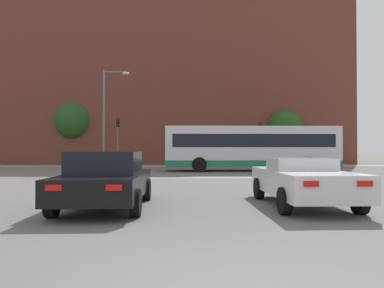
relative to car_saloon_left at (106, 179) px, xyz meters
The scene contains 12 objects.
stop_line_strip 10.51m from the car_saloon_left, 75.45° to the left, with size 9.87×0.30×0.01m, color silver.
far_pavement 24.66m from the car_saloon_left, 83.87° to the left, with size 70.97×2.50×0.01m, color gray.
brick_civic_building 36.17m from the car_saloon_left, 89.22° to the left, with size 41.02×13.02×27.70m.
car_saloon_left is the anchor object (origin of this frame).
car_roadster_right 5.20m from the car_saloon_left, ahead, with size 1.98×4.56×1.27m.
bus_crossing_lead 18.07m from the car_saloon_left, 67.27° to the left, with size 12.10×2.75×3.13m.
traffic_light_far_left 24.56m from the car_saloon_left, 98.67° to the left, with size 0.26×0.31×4.37m.
traffic_light_far_right 25.75m from the car_saloon_left, 68.95° to the left, with size 0.26×0.31×4.01m.
street_lamp_junction 17.53m from the car_saloon_left, 100.62° to the left, with size 1.87×0.36×7.18m.
pedestrian_waiting 24.86m from the car_saloon_left, 76.04° to the left, with size 0.41×0.45×1.64m.
tree_by_building 30.96m from the car_saloon_left, 107.18° to the left, with size 3.86×3.86×6.51m.
tree_kerbside 31.42m from the car_saloon_left, 65.93° to the left, with size 3.68×3.68×5.68m.
Camera 1 is at (-0.74, -3.30, 1.50)m, focal length 35.00 mm.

